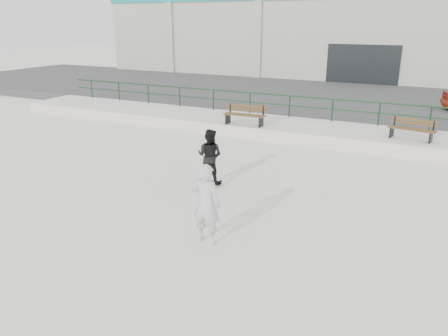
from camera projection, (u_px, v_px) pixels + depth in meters
The scene contains 10 objects.
ground at pixel (191, 221), 11.07m from camera, with size 120.00×120.00×0.00m, color silver.
ledge at pixel (301, 131), 19.04m from camera, with size 30.00×3.00×0.50m, color beige.
parking_strip at pixel (342, 100), 26.25m from camera, with size 60.00×14.00×0.50m, color #393939.
railing at pixel (311, 103), 19.82m from camera, with size 28.00×0.06×1.03m.
commercial_building at pixel (382, 23), 36.72m from camera, with size 44.20×16.33×8.00m.
bench_left at pixel (245, 115), 18.89m from camera, with size 1.87×0.63×0.85m.
bench_right at pixel (412, 129), 16.56m from camera, with size 1.76×0.77×0.79m.
skateboard at pixel (210, 182), 13.51m from camera, with size 0.80×0.32×0.09m.
standing_skater at pixel (210, 156), 13.23m from camera, with size 0.81×0.63×1.67m, color black.
seated_skater at pixel (206, 204), 9.75m from camera, with size 0.69×0.45×1.88m, color silver.
Camera 1 is at (5.21, -8.62, 4.85)m, focal length 35.00 mm.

